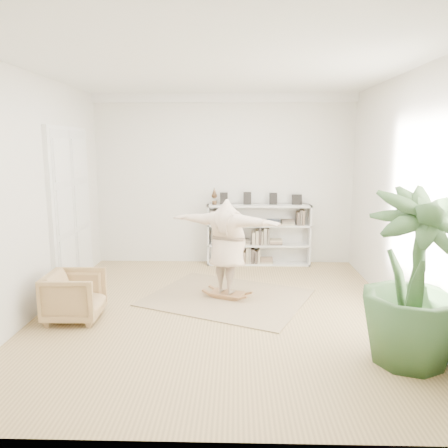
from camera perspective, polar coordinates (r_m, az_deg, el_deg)
name	(u,v)px	position (r m, az deg, el deg)	size (l,w,h in m)	color
floor	(219,312)	(6.87, -0.69, -11.45)	(6.00, 6.00, 0.00)	#9C8051
room_shell	(224,98)	(9.37, -0.01, 16.17)	(6.00, 6.00, 6.00)	silver
doors	(71,210)	(8.31, -19.32, 1.77)	(0.09, 1.78, 2.92)	white
bookshelf	(258,235)	(9.40, 4.51, -1.49)	(2.20, 0.35, 1.64)	silver
armchair	(75,296)	(6.85, -18.92, -8.88)	(0.77, 0.79, 0.72)	tan
rug	(227,297)	(7.46, 0.42, -9.57)	(2.50, 2.00, 0.02)	tan
rocker_board	(227,294)	(7.44, 0.42, -9.12)	(0.65, 0.53, 0.12)	#985F3C
person	(227,244)	(7.20, 0.43, -2.65)	(1.95, 0.53, 1.59)	beige
houseplant	(413,278)	(5.50, 23.48, -6.49)	(1.16, 1.16, 2.07)	#33572B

